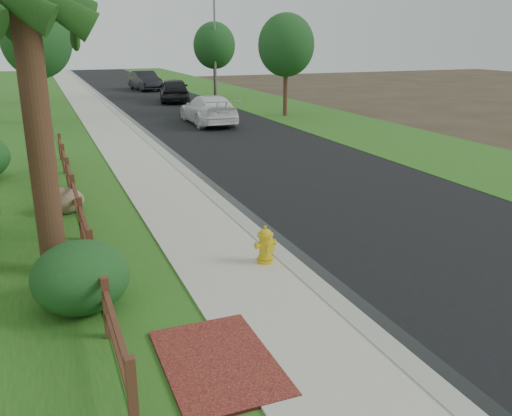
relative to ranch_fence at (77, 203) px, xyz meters
name	(u,v)px	position (x,y,z in m)	size (l,w,h in m)	color
ground	(317,310)	(3.60, -6.40, -0.62)	(120.00, 120.00, 0.00)	#32281B
road	(158,100)	(8.20, 28.60, -0.61)	(8.00, 90.00, 0.02)	black
curb	(103,102)	(4.00, 28.60, -0.56)	(0.40, 90.00, 0.12)	gray
wet_gutter	(108,102)	(4.35, 28.60, -0.60)	(0.50, 90.00, 0.00)	black
sidewalk	(85,102)	(2.70, 28.60, -0.57)	(2.20, 90.00, 0.10)	#AEAC98
grass_strip	(58,104)	(0.80, 28.60, -0.59)	(1.60, 90.00, 0.06)	#235919
verge_far	(241,96)	(15.10, 28.60, -0.60)	(6.00, 90.00, 0.04)	#235919
brick_patch	(218,363)	(1.40, -7.40, -0.56)	(1.60, 2.40, 0.11)	maroon
ranch_fence	(77,203)	(0.00, 0.00, 0.00)	(0.12, 16.92, 1.10)	#452117
fire_hydrant	(265,246)	(3.50, -4.22, -0.15)	(0.53, 0.43, 0.81)	gold
white_suv	(209,110)	(8.26, 15.33, 0.20)	(2.24, 5.52, 1.60)	white
dark_car_mid	(174,90)	(9.10, 26.86, 0.29)	(2.11, 5.23, 1.78)	black
dark_car_far	(145,80)	(8.85, 37.24, 0.27)	(1.83, 5.26, 1.73)	black
streetlight	(213,40)	(12.16, 26.58, 3.87)	(1.76, 0.78, 7.92)	slate
boulder	(63,201)	(-0.30, 1.16, -0.24)	(1.13, 0.85, 0.75)	brown
shrub_a	(81,277)	(-0.30, -4.80, 0.02)	(1.71, 1.71, 1.28)	#17411B
tree_near_left	(36,40)	(-0.30, 18.75, 3.94)	(3.74, 3.74, 6.62)	#372116
tree_near_right	(286,45)	(13.63, 16.70, 3.62)	(3.40, 3.40, 6.12)	#372116
tree_mid_left	(32,21)	(-0.30, 29.11, 5.16)	(4.68, 4.68, 8.37)	#372116
tree_mid_right	(214,46)	(12.60, 27.65, 3.46)	(3.24, 3.24, 5.87)	#372116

